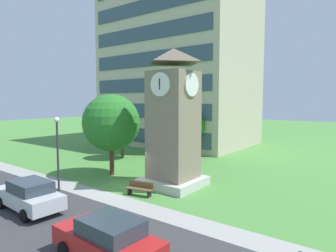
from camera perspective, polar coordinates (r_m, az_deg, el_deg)
name	(u,v)px	position (r m, az deg, el deg)	size (l,w,h in m)	color
ground_plane	(127,187)	(21.11, -8.13, -11.75)	(160.00, 160.00, 0.00)	#4C893D
street_asphalt	(34,217)	(17.29, -24.82, -15.99)	(120.00, 7.20, 0.01)	#38383A
kerb_strip	(100,195)	(19.60, -13.12, -13.15)	(120.00, 1.60, 0.01)	#9E9E99
office_building	(179,65)	(42.36, 2.13, 11.95)	(19.73, 13.72, 22.40)	beige
clock_tower	(173,126)	(20.38, 1.08, 0.00)	(3.86, 3.86, 9.66)	gray
park_bench	(140,188)	(19.08, -5.54, -12.10)	(1.86, 0.85, 0.88)	brown
street_lamp	(57,144)	(20.74, -20.88, -3.38)	(0.36, 0.36, 4.98)	#333338
tree_near_tower	(189,126)	(32.37, 4.20, 0.09)	(3.56, 3.56, 5.09)	#513823
tree_by_building	(122,127)	(30.76, -8.99, -0.24)	(3.60, 3.60, 5.11)	#513823
tree_streetside	(111,123)	(23.83, -11.09, 0.64)	(4.62, 4.62, 6.61)	#513823
parked_car_silver	(29,195)	(18.18, -25.59, -12.12)	(4.76, 2.19, 1.69)	silver
parked_car_red	(108,239)	(11.93, -11.71, -20.94)	(4.67, 2.21, 1.69)	red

